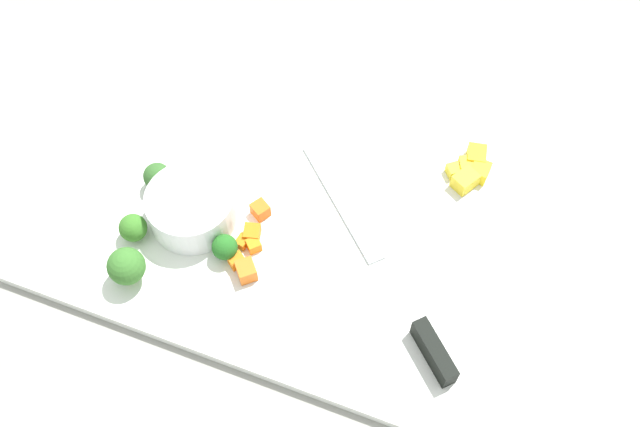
% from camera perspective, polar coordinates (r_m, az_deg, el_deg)
% --- Properties ---
extents(ground_plane, '(4.00, 4.00, 0.00)m').
position_cam_1_polar(ground_plane, '(0.72, 0.00, -0.90)').
color(ground_plane, gray).
extents(cutting_board, '(0.53, 0.34, 0.01)m').
position_cam_1_polar(cutting_board, '(0.72, 0.00, -0.66)').
color(cutting_board, white).
rests_on(cutting_board, ground_plane).
extents(prep_bowl, '(0.09, 0.09, 0.04)m').
position_cam_1_polar(prep_bowl, '(0.71, -10.19, 0.45)').
color(prep_bowl, white).
rests_on(prep_bowl, cutting_board).
extents(chef_knife, '(0.22, 0.21, 0.02)m').
position_cam_1_polar(chef_knife, '(0.67, 6.62, -6.89)').
color(chef_knife, silver).
rests_on(chef_knife, cutting_board).
extents(carrot_dice_0, '(0.02, 0.02, 0.01)m').
position_cam_1_polar(carrot_dice_0, '(0.71, -4.77, 0.29)').
color(carrot_dice_0, orange).
rests_on(carrot_dice_0, cutting_board).
extents(carrot_dice_1, '(0.01, 0.01, 0.01)m').
position_cam_1_polar(carrot_dice_1, '(0.70, -6.19, -2.25)').
color(carrot_dice_1, orange).
rests_on(carrot_dice_1, cutting_board).
extents(carrot_dice_2, '(0.02, 0.02, 0.01)m').
position_cam_1_polar(carrot_dice_2, '(0.69, -5.30, -2.53)').
color(carrot_dice_2, orange).
rests_on(carrot_dice_2, cutting_board).
extents(carrot_dice_3, '(0.02, 0.02, 0.01)m').
position_cam_1_polar(carrot_dice_3, '(0.70, -5.43, -1.57)').
color(carrot_dice_3, orange).
rests_on(carrot_dice_3, cutting_board).
extents(carrot_dice_4, '(0.03, 0.03, 0.02)m').
position_cam_1_polar(carrot_dice_4, '(0.68, -5.89, -4.56)').
color(carrot_dice_4, orange).
rests_on(carrot_dice_4, cutting_board).
extents(carrot_dice_5, '(0.02, 0.02, 0.01)m').
position_cam_1_polar(carrot_dice_5, '(0.69, -6.67, -3.75)').
color(carrot_dice_5, orange).
rests_on(carrot_dice_5, cutting_board).
extents(pepper_dice_0, '(0.02, 0.03, 0.02)m').
position_cam_1_polar(pepper_dice_0, '(0.76, 12.32, 4.45)').
color(pepper_dice_0, yellow).
rests_on(pepper_dice_0, cutting_board).
extents(pepper_dice_1, '(0.02, 0.02, 0.01)m').
position_cam_1_polar(pepper_dice_1, '(0.75, 11.56, 3.75)').
color(pepper_dice_1, yellow).
rests_on(pepper_dice_1, cutting_board).
extents(pepper_dice_2, '(0.02, 0.02, 0.02)m').
position_cam_1_polar(pepper_dice_2, '(0.75, 12.60, 3.28)').
color(pepper_dice_2, yellow).
rests_on(pepper_dice_2, cutting_board).
extents(pepper_dice_3, '(0.03, 0.03, 0.02)m').
position_cam_1_polar(pepper_dice_3, '(0.74, 11.47, 2.58)').
color(pepper_dice_3, yellow).
rests_on(pepper_dice_3, cutting_board).
extents(pepper_dice_4, '(0.02, 0.02, 0.01)m').
position_cam_1_polar(pepper_dice_4, '(0.75, 10.58, 3.37)').
color(pepper_dice_4, yellow).
rests_on(pepper_dice_4, cutting_board).
extents(broccoli_floret_0, '(0.03, 0.03, 0.03)m').
position_cam_1_polar(broccoli_floret_0, '(0.71, -14.65, -1.12)').
color(broccoli_floret_0, '#7FB15A').
rests_on(broccoli_floret_0, cutting_board).
extents(broccoli_floret_1, '(0.04, 0.04, 0.04)m').
position_cam_1_polar(broccoli_floret_1, '(0.68, -15.14, -4.10)').
color(broccoli_floret_1, '#98BD54').
rests_on(broccoli_floret_1, cutting_board).
extents(broccoli_floret_2, '(0.03, 0.03, 0.03)m').
position_cam_1_polar(broccoli_floret_2, '(0.74, -12.81, 2.87)').
color(broccoli_floret_2, '#8AAF5C').
rests_on(broccoli_floret_2, cutting_board).
extents(broccoli_floret_3, '(0.02, 0.02, 0.03)m').
position_cam_1_polar(broccoli_floret_3, '(0.68, -7.59, -2.69)').
color(broccoli_floret_3, '#87B26D').
rests_on(broccoli_floret_3, cutting_board).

